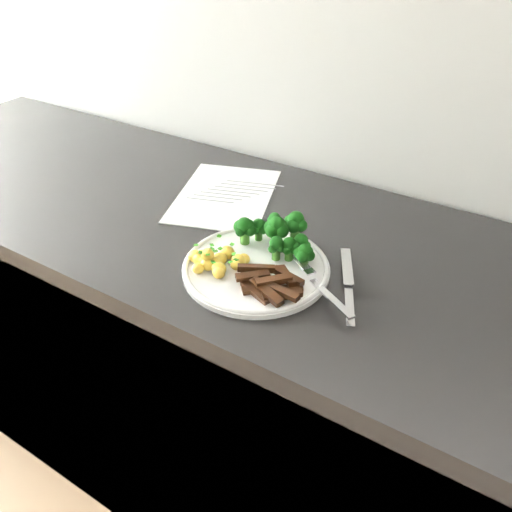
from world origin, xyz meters
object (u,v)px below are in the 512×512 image
(plate, at_px, (256,267))
(beef_strips, at_px, (271,285))
(counter, at_px, (285,399))
(potatoes, at_px, (216,261))
(broccoli, at_px, (279,233))
(knife, at_px, (349,294))
(fork, at_px, (323,288))
(recipe_paper, at_px, (225,195))

(plate, relative_size, beef_strips, 2.02)
(counter, relative_size, potatoes, 22.83)
(plate, bearing_deg, broccoli, 82.63)
(plate, bearing_deg, knife, 5.06)
(plate, bearing_deg, potatoes, -147.87)
(broccoli, xyz_separation_m, fork, (0.12, -0.07, -0.03))
(recipe_paper, xyz_separation_m, fork, (0.33, -0.20, 0.02))
(counter, height_order, recipe_paper, recipe_paper)
(plate, height_order, beef_strips, beef_strips)
(broccoli, distance_m, fork, 0.14)
(broccoli, relative_size, knife, 0.90)
(plate, distance_m, fork, 0.13)
(broccoli, bearing_deg, potatoes, -123.55)
(counter, xyz_separation_m, plate, (-0.02, -0.10, 0.45))
(counter, bearing_deg, knife, -29.71)
(broccoli, xyz_separation_m, knife, (0.16, -0.05, -0.04))
(plate, bearing_deg, beef_strips, -38.34)
(recipe_paper, relative_size, potatoes, 3.21)
(counter, distance_m, fork, 0.48)
(plate, distance_m, knife, 0.17)
(broccoli, height_order, potatoes, broccoli)
(plate, distance_m, broccoli, 0.07)
(counter, bearing_deg, potatoes, -119.67)
(plate, bearing_deg, counter, 79.33)
(beef_strips, relative_size, knife, 0.68)
(counter, relative_size, knife, 12.55)
(broccoli, relative_size, fork, 1.09)
(beef_strips, bearing_deg, recipe_paper, 136.94)
(potatoes, height_order, fork, potatoes)
(beef_strips, height_order, fork, beef_strips)
(potatoes, xyz_separation_m, knife, (0.22, 0.05, -0.01))
(potatoes, distance_m, knife, 0.23)
(potatoes, relative_size, knife, 0.55)
(recipe_paper, distance_m, broccoli, 0.25)
(beef_strips, bearing_deg, plate, 141.66)
(counter, relative_size, beef_strips, 18.50)
(counter, relative_size, broccoli, 13.98)
(plate, distance_m, beef_strips, 0.07)
(recipe_paper, relative_size, broccoli, 1.97)
(potatoes, height_order, knife, potatoes)
(broccoli, bearing_deg, recipe_paper, 147.98)
(counter, xyz_separation_m, potatoes, (-0.08, -0.14, 0.46))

